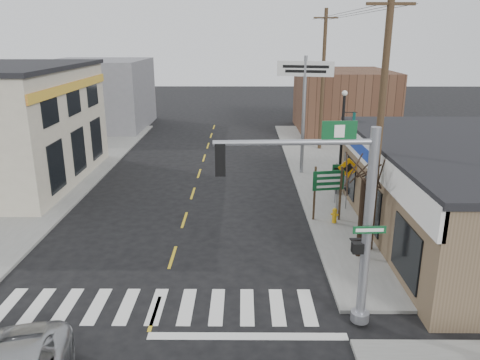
{
  "coord_description": "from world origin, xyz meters",
  "views": [
    {
      "loc": [
        2.85,
        -13.17,
        8.63
      ],
      "look_at": [
        2.73,
        5.58,
        2.8
      ],
      "focal_mm": 35.0,
      "sensor_mm": 36.0,
      "label": 1
    }
  ],
  "objects_px": {
    "guide_sign": "(328,186)",
    "fire_hydrant": "(335,215)",
    "lamp_post": "(343,135)",
    "traffic_signal_pole": "(343,208)",
    "utility_pole_near": "(380,124)",
    "utility_pole_far": "(323,79)",
    "dance_center_sign": "(305,87)",
    "bare_tree": "(365,164)"
  },
  "relations": [
    {
      "from": "lamp_post",
      "to": "dance_center_sign",
      "type": "relative_size",
      "value": 0.78
    },
    {
      "from": "guide_sign",
      "to": "fire_hydrant",
      "type": "distance_m",
      "value": 1.4
    },
    {
      "from": "bare_tree",
      "to": "lamp_post",
      "type": "bearing_deg",
      "value": 84.36
    },
    {
      "from": "fire_hydrant",
      "to": "lamp_post",
      "type": "xyz_separation_m",
      "value": [
        1.08,
        4.27,
        2.92
      ]
    },
    {
      "from": "traffic_signal_pole",
      "to": "dance_center_sign",
      "type": "xyz_separation_m",
      "value": [
        0.89,
        16.46,
        1.72
      ]
    },
    {
      "from": "traffic_signal_pole",
      "to": "utility_pole_far",
      "type": "distance_m",
      "value": 23.39
    },
    {
      "from": "guide_sign",
      "to": "utility_pole_far",
      "type": "relative_size",
      "value": 0.25
    },
    {
      "from": "utility_pole_far",
      "to": "traffic_signal_pole",
      "type": "bearing_deg",
      "value": -102.03
    },
    {
      "from": "bare_tree",
      "to": "utility_pole_far",
      "type": "distance_m",
      "value": 18.74
    },
    {
      "from": "guide_sign",
      "to": "fire_hydrant",
      "type": "height_order",
      "value": "guide_sign"
    },
    {
      "from": "fire_hydrant",
      "to": "lamp_post",
      "type": "distance_m",
      "value": 5.28
    },
    {
      "from": "dance_center_sign",
      "to": "utility_pole_far",
      "type": "xyz_separation_m",
      "value": [
        2.2,
        6.67,
        -0.15
      ]
    },
    {
      "from": "dance_center_sign",
      "to": "bare_tree",
      "type": "distance_m",
      "value": 12.1
    },
    {
      "from": "guide_sign",
      "to": "lamp_post",
      "type": "relative_size",
      "value": 0.46
    },
    {
      "from": "fire_hydrant",
      "to": "lamp_post",
      "type": "bearing_deg",
      "value": 75.8
    },
    {
      "from": "utility_pole_far",
      "to": "dance_center_sign",
      "type": "bearing_deg",
      "value": -112.7
    },
    {
      "from": "dance_center_sign",
      "to": "utility_pole_near",
      "type": "bearing_deg",
      "value": -69.21
    },
    {
      "from": "traffic_signal_pole",
      "to": "guide_sign",
      "type": "height_order",
      "value": "traffic_signal_pole"
    },
    {
      "from": "utility_pole_near",
      "to": "traffic_signal_pole",
      "type": "bearing_deg",
      "value": -116.88
    },
    {
      "from": "fire_hydrant",
      "to": "traffic_signal_pole",
      "type": "bearing_deg",
      "value": -100.21
    },
    {
      "from": "guide_sign",
      "to": "lamp_post",
      "type": "height_order",
      "value": "lamp_post"
    },
    {
      "from": "guide_sign",
      "to": "traffic_signal_pole",
      "type": "bearing_deg",
      "value": -106.9
    },
    {
      "from": "lamp_post",
      "to": "traffic_signal_pole",
      "type": "bearing_deg",
      "value": -103.04
    },
    {
      "from": "traffic_signal_pole",
      "to": "lamp_post",
      "type": "relative_size",
      "value": 1.1
    },
    {
      "from": "utility_pole_near",
      "to": "lamp_post",
      "type": "bearing_deg",
      "value": 86.59
    },
    {
      "from": "utility_pole_near",
      "to": "dance_center_sign",
      "type": "bearing_deg",
      "value": 95.23
    },
    {
      "from": "fire_hydrant",
      "to": "dance_center_sign",
      "type": "height_order",
      "value": "dance_center_sign"
    },
    {
      "from": "guide_sign",
      "to": "lamp_post",
      "type": "distance_m",
      "value": 4.44
    },
    {
      "from": "utility_pole_near",
      "to": "utility_pole_far",
      "type": "relative_size",
      "value": 0.99
    },
    {
      "from": "fire_hydrant",
      "to": "guide_sign",
      "type": "bearing_deg",
      "value": 130.61
    },
    {
      "from": "dance_center_sign",
      "to": "bare_tree",
      "type": "bearing_deg",
      "value": -72.54
    },
    {
      "from": "fire_hydrant",
      "to": "utility_pole_far",
      "type": "xyz_separation_m",
      "value": [
        1.66,
        15.19,
        4.91
      ]
    },
    {
      "from": "lamp_post",
      "to": "dance_center_sign",
      "type": "bearing_deg",
      "value": 109.53
    },
    {
      "from": "utility_pole_near",
      "to": "utility_pole_far",
      "type": "xyz_separation_m",
      "value": [
        0.72,
        17.97,
        0.07
      ]
    },
    {
      "from": "fire_hydrant",
      "to": "utility_pole_near",
      "type": "relative_size",
      "value": 0.07
    },
    {
      "from": "lamp_post",
      "to": "utility_pole_near",
      "type": "relative_size",
      "value": 0.56
    },
    {
      "from": "dance_center_sign",
      "to": "utility_pole_near",
      "type": "relative_size",
      "value": 0.72
    },
    {
      "from": "fire_hydrant",
      "to": "utility_pole_far",
      "type": "height_order",
      "value": "utility_pole_far"
    },
    {
      "from": "fire_hydrant",
      "to": "utility_pole_far",
      "type": "bearing_deg",
      "value": 83.77
    },
    {
      "from": "guide_sign",
      "to": "fire_hydrant",
      "type": "relative_size",
      "value": 3.58
    },
    {
      "from": "guide_sign",
      "to": "utility_pole_near",
      "type": "relative_size",
      "value": 0.26
    },
    {
      "from": "bare_tree",
      "to": "utility_pole_near",
      "type": "distance_m",
      "value": 1.69
    }
  ]
}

